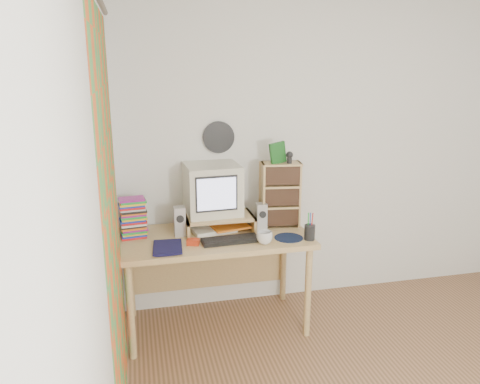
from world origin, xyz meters
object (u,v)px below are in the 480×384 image
dvd_stack (133,221)px  cd_rack (281,195)px  crt_monitor (213,190)px  diary (153,247)px  desk (214,249)px  mug (265,238)px  keyboard (230,240)px

dvd_stack → cd_rack: 1.13m
crt_monitor → cd_rack: bearing=-7.9°
diary → desk: bearing=31.9°
desk → dvd_stack: (-0.59, 0.04, 0.26)m
mug → desk: bearing=136.2°
desk → mug: (0.32, -0.30, 0.18)m
desk → keyboard: 0.28m
crt_monitor → diary: crt_monitor is taller
desk → crt_monitor: bearing=79.6°
desk → keyboard: (0.08, -0.22, 0.15)m
mug → keyboard: bearing=159.9°
desk → mug: bearing=-43.8°
cd_rack → diary: 1.07m
crt_monitor → dvd_stack: 0.63m
keyboard → diary: size_ratio=1.70×
cd_rack → diary: cd_rack is taller
desk → dvd_stack: size_ratio=5.48×
desk → mug: 0.47m
crt_monitor → diary: size_ratio=1.66×
keyboard → mug: (0.23, -0.08, 0.03)m
desk → dvd_stack: bearing=176.2°
diary → dvd_stack: bearing=117.8°
crt_monitor → diary: 0.65m
keyboard → cd_rack: 0.58m
dvd_stack → cd_rack: size_ratio=0.50×
dvd_stack → mug: bearing=-27.2°
dvd_stack → mug: dvd_stack is taller
dvd_stack → diary: (0.12, -0.28, -0.10)m
mug → diary: bearing=175.7°
keyboard → dvd_stack: bearing=156.1°
desk → crt_monitor: (0.02, 0.09, 0.44)m
cd_rack → diary: size_ratio=2.09×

